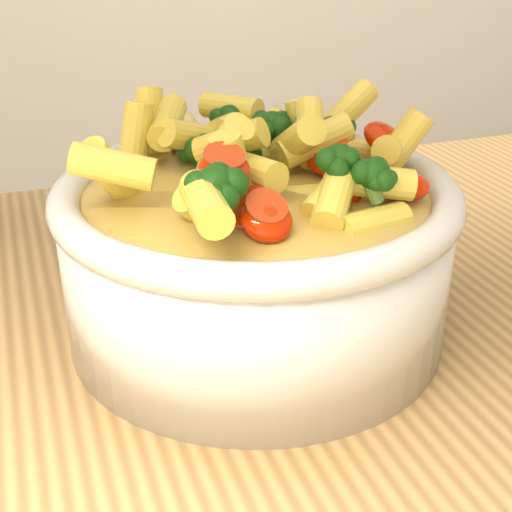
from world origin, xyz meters
name	(u,v)px	position (x,y,z in m)	size (l,w,h in m)	color
table	(336,500)	(0.00, 0.00, 0.80)	(1.20, 0.80, 0.90)	#B2864C
serving_bowl	(256,254)	(-0.03, 0.07, 0.96)	(0.26, 0.26, 0.11)	silver
pasta_salad	(256,154)	(-0.03, 0.07, 1.03)	(0.21, 0.21, 0.05)	#EED14B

